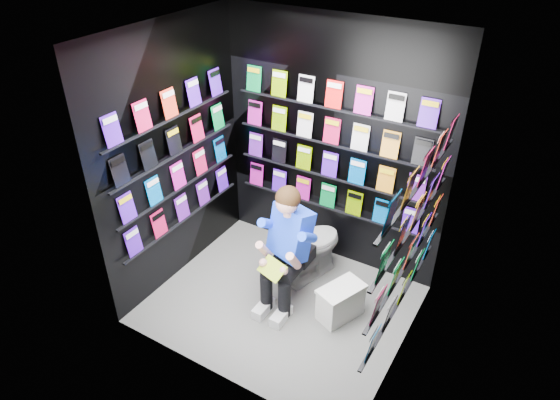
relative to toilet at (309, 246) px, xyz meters
The scene contains 14 objects.
floor 0.66m from the toilet, 91.53° to the right, with size 2.40×2.40×0.00m, color slate.
ceiling 2.30m from the toilet, 91.53° to the right, with size 2.40×2.40×0.00m, color white.
wall_back 1.03m from the toilet, 91.88° to the left, with size 2.40×0.04×2.60m, color black.
wall_front 1.81m from the toilet, 90.54° to the right, with size 2.40×0.04×2.60m, color black.
wall_left 1.63m from the toilet, 155.56° to the right, with size 0.04×2.00×2.60m, color black.
wall_right 1.61m from the toilet, 24.97° to the right, with size 0.04×2.00×2.60m, color black.
comics_back 1.03m from the toilet, 92.01° to the left, with size 2.10×0.06×1.37m, color red, non-canonical shape.
comics_left 1.61m from the toilet, 155.02° to the right, with size 0.06×1.70×1.37m, color red, non-canonical shape.
comics_right 1.59m from the toilet, 25.54° to the right, with size 0.06×1.70×1.37m, color red, non-canonical shape.
toilet is the anchor object (origin of this frame).
longbox 0.71m from the toilet, 35.90° to the right, with size 0.23×0.43×0.32m, color white.
longbox_lid 0.68m from the toilet, 35.90° to the right, with size 0.26×0.45×0.03m, color white.
reader 0.55m from the toilet, 90.00° to the right, with size 0.52×0.76×1.40m, color blue, non-canonical shape.
held_comic 0.76m from the toilet, 90.00° to the right, with size 0.26×0.01×0.18m, color green.
Camera 1 is at (1.87, -3.14, 3.49)m, focal length 32.00 mm.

